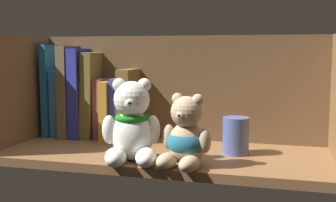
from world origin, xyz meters
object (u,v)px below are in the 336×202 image
object	(u,v)px
book_2	(72,91)
book_8	(132,104)
book_6	(113,109)
teddy_bear_smaller	(186,138)
book_1	(63,103)
book_5	(104,108)
book_0	(54,90)
book_3	(82,93)
pillar_candle	(236,136)
book_7	(122,108)
teddy_bear_larger	(132,126)
book_4	(93,95)

from	to	relation	value
book_2	book_8	distance (cm)	17.51
book_6	teddy_bear_smaller	world-z (taller)	book_6
book_1	book_5	bearing A→B (deg)	0.00
book_0	book_2	world-z (taller)	book_0
book_8	book_2	bearing A→B (deg)	180.00
book_3	pillar_candle	xyz separation A→B (cm)	(42.75, -9.67, -7.75)
book_3	book_7	world-z (taller)	book_3
book_6	book_7	distance (cm)	2.37
book_3	book_8	xyz separation A→B (cm)	(14.21, 0.00, -2.66)
book_3	teddy_bear_smaller	bearing A→B (deg)	-33.34
book_7	teddy_bear_larger	distance (cm)	24.27
book_5	book_8	world-z (taller)	book_8
teddy_bear_larger	book_7	bearing A→B (deg)	116.32
pillar_candle	book_2	bearing A→B (deg)	168.08
book_0	book_7	distance (cm)	20.59
book_0	book_1	xyz separation A→B (cm)	(2.66, 0.00, -3.46)
book_8	teddy_bear_smaller	world-z (taller)	book_8
book_7	teddy_bear_smaller	xyz separation A→B (cm)	(22.66, -22.39, -2.30)
book_6	teddy_bear_smaller	distance (cm)	33.61
book_3	teddy_bear_smaller	distance (cm)	41.19
book_0	pillar_candle	bearing A→B (deg)	-10.63
book_5	teddy_bear_larger	distance (cm)	26.91
teddy_bear_smaller	book_6	bearing A→B (deg)	138.15
book_8	teddy_bear_larger	world-z (taller)	book_8
book_2	book_8	xyz separation A→B (cm)	(17.25, 0.00, -3.03)
book_5	book_0	bearing A→B (deg)	180.00
book_1	book_2	distance (cm)	4.49
book_8	book_1	bearing A→B (deg)	180.00
book_7	pillar_candle	xyz separation A→B (cm)	(31.39, -9.67, -3.93)
book_0	book_6	distance (cm)	18.41
book_2	pillar_candle	bearing A→B (deg)	-11.92
book_1	teddy_bear_smaller	world-z (taller)	book_1
teddy_bear_smaller	book_7	bearing A→B (deg)	135.35
book_4	book_2	bearing A→B (deg)	180.00
book_1	pillar_candle	distance (cm)	50.03
book_2	book_3	distance (cm)	3.06
book_8	pillar_candle	size ratio (longest dim) A/B	2.21
book_1	book_3	bearing A→B (deg)	0.00
book_4	book_7	size ratio (longest dim) A/B	1.41
book_4	teddy_bear_smaller	xyz separation A→B (cm)	(30.80, -22.39, -5.61)
teddy_bear_smaller	pillar_candle	distance (cm)	15.51
book_5	teddy_bear_larger	size ratio (longest dim) A/B	0.90
book_1	teddy_bear_larger	world-z (taller)	book_1
book_4	teddy_bear_larger	distance (cm)	29.08
teddy_bear_smaller	book_4	bearing A→B (deg)	143.99
book_1	book_2	size ratio (longest dim) A/B	0.73
book_3	book_6	distance (cm)	9.96
book_5	book_8	bearing A→B (deg)	0.00
teddy_bear_larger	pillar_candle	world-z (taller)	teddy_bear_larger
book_8	book_4	bearing A→B (deg)	180.00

